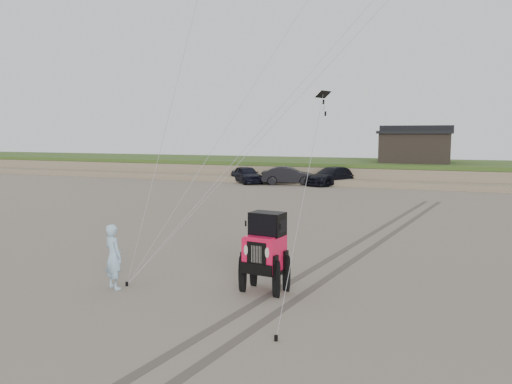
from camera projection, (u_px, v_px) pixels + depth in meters
ground at (221, 311)px, 12.21m from camera, size 160.00×160.00×0.00m
dune_ridge at (393, 171)px, 46.78m from camera, size 160.00×14.25×1.73m
cabin at (416, 146)px, 45.31m from camera, size 6.40×5.40×3.35m
truck_a at (247, 175)px, 43.87m from camera, size 4.30×4.40×1.50m
truck_b at (289, 176)px, 42.60m from camera, size 4.92×2.97×1.53m
truck_c at (331, 176)px, 42.26m from camera, size 4.27×5.63×1.52m
jeep at (265, 261)px, 13.60m from camera, size 2.59×4.92×1.75m
man at (113, 256)px, 13.90m from camera, size 0.79×0.67×1.83m
stake_main at (127, 284)px, 14.21m from camera, size 0.08×0.08×0.12m
stake_aux at (276, 338)px, 10.44m from camera, size 0.08×0.08×0.12m
tire_tracks at (359, 248)px, 18.88m from camera, size 5.22×29.74×0.01m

